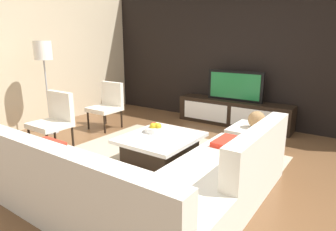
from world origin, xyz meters
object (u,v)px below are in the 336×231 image
Objects in this scene: television at (235,86)px; accent_chair_near at (55,117)px; ottoman at (255,141)px; accent_chair_far at (108,103)px; floor_lamp at (43,57)px; media_console at (233,113)px; sectional_couch at (153,183)px; decorative_ball at (257,120)px; fruit_bowl at (155,128)px; coffee_table at (161,148)px.

accent_chair_near is (-1.82, -2.74, -0.30)m from television.
television is at bearing 124.76° from ottoman.
accent_chair_near and accent_chair_far have the same top height.
accent_chair_far is at bearing 53.86° from floor_lamp.
media_console is 3.30m from accent_chair_near.
accent_chair_far is (-2.45, 1.75, 0.22)m from sectional_couch.
sectional_couch is at bearing -16.28° from floor_lamp.
media_console is 2.46m from accent_chair_far.
decorative_ball is at bearing 23.82° from accent_chair_near.
ottoman is (0.35, 2.02, -0.07)m from sectional_couch.
sectional_couch is 8.52× the size of fruit_bowl.
sectional_couch is at bearing -17.98° from accent_chair_near.
fruit_bowl is at bearing 14.14° from accent_chair_near.
accent_chair_near is at bearing 167.45° from sectional_couch.
sectional_couch is 1.34m from fruit_bowl.
decorative_ball is (0.86, -1.24, -0.27)m from television.
sectional_couch is 2.06m from decorative_ball.
decorative_ball is (0.96, 1.05, 0.32)m from coffee_table.
television reaches higher than sectional_couch.
accent_chair_far reaches higher than fruit_bowl.
accent_chair_far is (-0.11, 1.23, -0.00)m from accent_chair_near.
coffee_table is at bearing 122.52° from sectional_couch.
fruit_bowl is at bearing 150.23° from coffee_table.
ottoman reaches higher than coffee_table.
sectional_couch reaches higher than fruit_bowl.
floor_lamp reaches higher than television.
accent_chair_far is 2.81m from decorative_ball.
sectional_couch reaches higher than media_console.
ottoman is at bearing 47.59° from coffee_table.
floor_lamp is at bearing 163.72° from sectional_couch.
floor_lamp is 1.37m from accent_chair_far.
ottoman is 1.50m from fruit_bowl.
fruit_bowl is at bearing -97.17° from media_console.
accent_chair_near is at bearing -165.41° from coffee_table.
television is 3.53m from floor_lamp.
accent_chair_near is (-2.33, 0.52, 0.22)m from sectional_couch.
television is at bearing 49.45° from accent_chair_far.
floor_lamp is 5.85× the size of fruit_bowl.
ottoman is (0.96, 1.05, -0.00)m from coffee_table.
accent_chair_far is 3.47× the size of decorative_ball.
ottoman is 0.80× the size of accent_chair_far.
television reaches higher than accent_chair_far.
floor_lamp is 3.78m from ottoman.
television is at bearing 42.80° from floor_lamp.
fruit_bowl is 1.79m from accent_chair_far.
media_console is at bearing 98.99° from sectional_couch.
ottoman is 2.79× the size of decorative_ball.
decorative_ball reaches higher than coffee_table.
sectional_couch is at bearing -53.41° from fruit_bowl.
floor_lamp is at bearing -114.74° from accent_chair_far.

